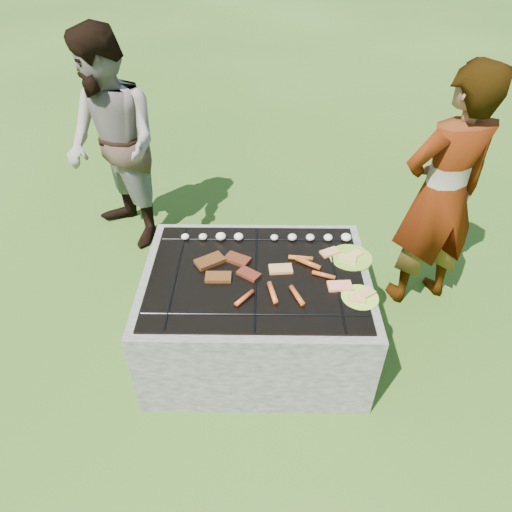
{
  "coord_description": "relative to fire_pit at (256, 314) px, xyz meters",
  "views": [
    {
      "loc": [
        0.02,
        -1.95,
        2.31
      ],
      "look_at": [
        0.0,
        0.05,
        0.7
      ],
      "focal_mm": 32.0,
      "sensor_mm": 36.0,
      "label": 1
    }
  ],
  "objects": [
    {
      "name": "fire_pit",
      "position": [
        0.0,
        0.0,
        0.0
      ],
      "size": [
        1.3,
        1.0,
        0.62
      ],
      "color": "#AAA096",
      "rests_on": "ground"
    },
    {
      "name": "mushrooms",
      "position": [
        0.09,
        0.32,
        0.35
      ],
      "size": [
        1.06,
        0.06,
        0.04
      ],
      "color": "white",
      "rests_on": "fire_pit"
    },
    {
      "name": "lawn",
      "position": [
        0.0,
        0.0,
        -0.28
      ],
      "size": [
        60.0,
        60.0,
        0.0
      ],
      "primitive_type": "plane",
      "color": "#264511",
      "rests_on": "ground"
    },
    {
      "name": "bystander",
      "position": [
        -1.07,
        1.19,
        0.55
      ],
      "size": [
        1.01,
        1.02,
        1.66
      ],
      "primitive_type": "imported",
      "rotation": [
        0.0,
        0.0,
        -0.82
      ],
      "color": "gray",
      "rests_on": "ground"
    },
    {
      "name": "bread_on_grate",
      "position": [
        0.33,
        0.01,
        0.34
      ],
      "size": [
        0.46,
        0.4,
        0.02
      ],
      "color": "tan",
      "rests_on": "fire_pit"
    },
    {
      "name": "plate_near",
      "position": [
        0.56,
        -0.18,
        0.33
      ],
      "size": [
        0.22,
        0.22,
        0.03
      ],
      "color": "#F7F63B",
      "rests_on": "fire_pit"
    },
    {
      "name": "sausages",
      "position": [
        0.2,
        -0.06,
        0.34
      ],
      "size": [
        0.56,
        0.42,
        0.03
      ],
      "color": "#CF6722",
      "rests_on": "fire_pit"
    },
    {
      "name": "cook",
      "position": [
        1.15,
        0.5,
        0.54
      ],
      "size": [
        0.69,
        0.55,
        1.65
      ],
      "primitive_type": "imported",
      "rotation": [
        0.0,
        0.0,
        3.44
      ],
      "color": "gray",
      "rests_on": "ground"
    },
    {
      "name": "pork_slabs",
      "position": [
        -0.18,
        0.05,
        0.34
      ],
      "size": [
        0.4,
        0.27,
        0.02
      ],
      "color": "brown",
      "rests_on": "fire_pit"
    },
    {
      "name": "plate_far",
      "position": [
        0.56,
        0.15,
        0.33
      ],
      "size": [
        0.27,
        0.27,
        0.03
      ],
      "color": "#A4C930",
      "rests_on": "fire_pit"
    }
  ]
}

